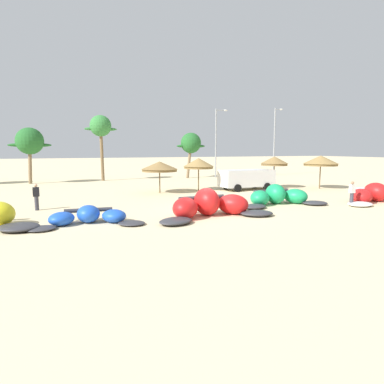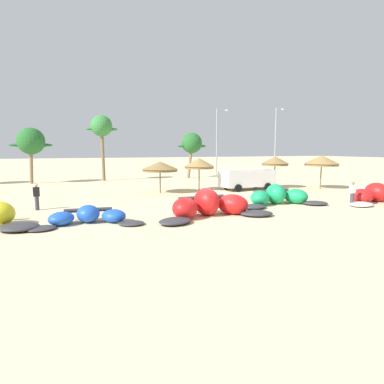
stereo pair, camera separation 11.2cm
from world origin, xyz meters
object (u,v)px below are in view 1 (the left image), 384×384
beach_umbrella_near_van (160,166)px  palm_center_left (191,144)px  beach_umbrella_middle (199,163)px  palm_left_of_gap (101,127)px  lamppost_west_center (275,138)px  beach_umbrella_near_palms (274,161)px  palm_left (30,142)px  kite_left (88,217)px  person_near_kites (352,193)px  parked_van (246,178)px  kite_center (278,197)px  kite_right_of_center (380,195)px  person_by_umbrellas (36,197)px  kite_left_of_center (210,206)px  beach_umbrella_outermost (321,161)px  lamppost_west (217,139)px

beach_umbrella_near_van → palm_center_left: palm_center_left is taller
beach_umbrella_middle → palm_left_of_gap: (-6.93, 12.84, 3.78)m
lamppost_west_center → beach_umbrella_near_palms: bearing=-126.0°
palm_left → kite_left: bearing=-79.8°
beach_umbrella_near_van → beach_umbrella_near_palms: 11.22m
person_near_kites → palm_center_left: 24.12m
parked_van → person_near_kites: (1.98, -10.01, -0.27)m
kite_left → palm_left: 23.17m
kite_left → kite_center: bearing=5.8°
beach_umbrella_near_palms → palm_center_left: palm_center_left is taller
beach_umbrella_middle → person_near_kites: 12.93m
parked_van → palm_center_left: 14.16m
palm_left_of_gap → kite_right_of_center: bearing=-55.7°
person_near_kites → person_by_umbrellas: size_ratio=1.00×
kite_right_of_center → beach_umbrella_near_palms: 10.25m
kite_center → palm_left_of_gap: (-8.90, 21.84, 5.71)m
kite_left_of_center → person_by_umbrellas: person_by_umbrellas is taller
beach_umbrella_outermost → person_by_umbrellas: size_ratio=1.97×
beach_umbrella_middle → lamppost_west: lamppost_west is taller
beach_umbrella_outermost → lamppost_west: bearing=103.2°
beach_umbrella_near_palms → parked_van: 3.63m
palm_left_of_gap → person_near_kites: bearing=-61.6°
beach_umbrella_near_van → palm_left_of_gap: bearing=103.4°
beach_umbrella_middle → palm_center_left: size_ratio=0.50×
kite_right_of_center → palm_left: size_ratio=1.20×
palm_center_left → lamppost_west_center: bearing=-1.5°
kite_right_of_center → lamppost_west: (-1.57, 22.75, 4.47)m
kite_left → palm_center_left: 27.34m
palm_left_of_gap → lamppost_west: (14.60, -0.97, -1.25)m
beach_umbrella_near_van → lamppost_west_center: bearing=31.3°
beach_umbrella_middle → beach_umbrella_near_palms: size_ratio=0.97×
person_by_umbrellas → lamppost_west: 27.15m
kite_right_of_center → beach_umbrella_middle: (-9.24, 10.87, 1.93)m
beach_umbrella_near_van → beach_umbrella_middle: beach_umbrella_middle is taller
lamppost_west_center → lamppost_west: bearing=-178.2°
kite_left → kite_left_of_center: (6.39, -0.61, 0.25)m
kite_right_of_center → person_near_kites: (-3.13, -0.41, 0.31)m
kite_left_of_center → kite_center: bearing=17.3°
lamppost_west_center → kite_left: bearing=-140.7°
kite_left_of_center → beach_umbrella_middle: 11.70m
palm_left_of_gap → beach_umbrella_outermost: bearing=-41.3°
person_by_umbrellas → palm_center_left: bearing=45.9°
kite_left_of_center → beach_umbrella_outermost: beach_umbrella_outermost is taller
lamppost_west → beach_umbrella_near_van: bearing=-132.9°
beach_umbrella_near_palms → palm_center_left: 13.99m
beach_umbrella_near_palms → lamppost_west: (0.24, 12.88, 2.40)m
beach_umbrella_outermost → palm_center_left: palm_center_left is taller
kite_center → palm_center_left: size_ratio=1.11×
person_by_umbrellas → lamppost_west_center: 34.95m
kite_center → palm_center_left: palm_center_left is taller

